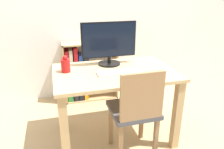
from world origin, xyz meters
The scene contains 8 objects.
ground_plane centered at (0.00, 0.00, 0.00)m, with size 10.00×10.00×0.00m, color tan.
wall_back centered at (0.00, 1.12, 1.30)m, with size 8.00×0.05×2.60m.
desk centered at (0.00, 0.00, 0.59)m, with size 1.14×0.74×0.73m.
monitor centered at (0.00, 0.21, 0.96)m, with size 0.56×0.23×0.43m.
keyboard centered at (0.02, -0.07, 0.74)m, with size 0.41×0.13×0.02m.
vase centered at (-0.45, 0.10, 0.80)m, with size 0.08×0.08×0.16m.
chair centered at (0.09, -0.33, 0.48)m, with size 0.40×0.40×0.87m.
bookshelf centered at (-0.20, 0.95, 0.38)m, with size 0.73×0.28×0.81m.
Camera 1 is at (-0.54, -1.86, 1.45)m, focal length 35.00 mm.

